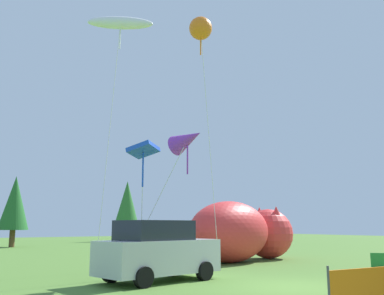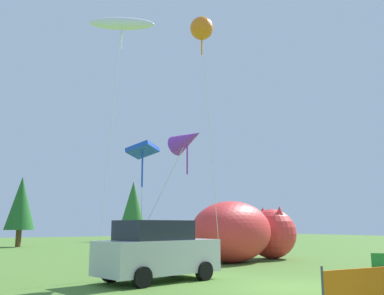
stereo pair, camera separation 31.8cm
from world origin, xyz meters
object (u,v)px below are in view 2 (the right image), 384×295
at_px(parked_car, 157,251).
at_px(kite_orange_flower, 202,29).
at_px(inflatable_cat, 244,234).
at_px(kite_white_ghost, 122,24).
at_px(kite_blue_box, 143,152).
at_px(folding_chair, 381,266).
at_px(kite_purple_delta, 187,140).

bearing_deg(parked_car, kite_orange_flower, 21.65).
bearing_deg(inflatable_cat, kite_white_ghost, 167.46).
xyz_separation_m(kite_blue_box, kite_orange_flower, (3.82, 1.96, 6.42)).
height_order(inflatable_cat, kite_orange_flower, kite_orange_flower).
bearing_deg(kite_orange_flower, kite_white_ghost, 139.87).
distance_m(inflatable_cat, kite_orange_flower, 10.71).
bearing_deg(inflatable_cat, parked_car, -162.26).
height_order(kite_white_ghost, kite_blue_box, kite_white_ghost).
xyz_separation_m(inflatable_cat, kite_orange_flower, (-4.39, -2.63, 9.41)).
bearing_deg(parked_car, kite_white_ghost, 75.78).
height_order(folding_chair, kite_blue_box, kite_blue_box).
bearing_deg(kite_white_ghost, parked_car, -93.61).
bearing_deg(kite_purple_delta, inflatable_cat, 36.32).
relative_size(parked_car, kite_white_ghost, 0.39).
distance_m(inflatable_cat, kite_white_ghost, 12.32).
xyz_separation_m(folding_chair, kite_white_ghost, (-5.56, 9.03, 10.78)).
height_order(parked_car, folding_chair, parked_car).
height_order(parked_car, kite_blue_box, kite_blue_box).
xyz_separation_m(kite_white_ghost, kite_purple_delta, (0.86, -4.59, -6.33)).
relative_size(kite_white_ghost, kite_blue_box, 2.47).
relative_size(inflatable_cat, kite_orange_flower, 0.68).
xyz_separation_m(inflatable_cat, kite_white_ghost, (-7.32, -0.16, 9.91)).
relative_size(inflatable_cat, kite_blue_box, 1.64).
height_order(parked_car, kite_white_ghost, kite_white_ghost).
bearing_deg(parked_car, folding_chair, -48.36).
distance_m(parked_car, folding_chair, 7.40).
relative_size(parked_car, folding_chair, 4.67).
bearing_deg(folding_chair, kite_blue_box, -79.96).
distance_m(folding_chair, kite_purple_delta, 7.84).
distance_m(kite_white_ghost, kite_purple_delta, 7.86).
bearing_deg(kite_purple_delta, parked_car, 175.64).
distance_m(folding_chair, kite_white_ghost, 15.11).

